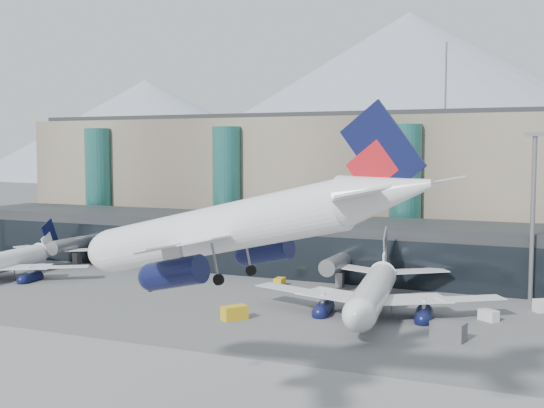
{
  "coord_description": "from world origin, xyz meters",
  "views": [
    {
      "loc": [
        34.15,
        -61.46,
        23.19
      ],
      "look_at": [
        -5.98,
        32.0,
        14.87
      ],
      "focal_mm": 45.0,
      "sensor_mm": 36.0,
      "label": 1
    }
  ],
  "objects": [
    {
      "name": "veh_h",
      "position": [
        -6.39,
        20.01,
        0.94
      ],
      "size": [
        3.43,
        3.82,
        1.88
      ],
      "primitive_type": "cube",
      "rotation": [
        0.0,
        0.0,
        0.96
      ],
      "color": "gold",
      "rests_on": "ground"
    },
    {
      "name": "mountain_ridge",
      "position": [
        15.97,
        380.0,
        45.74
      ],
      "size": [
        910.0,
        400.0,
        110.0
      ],
      "color": "gray",
      "rests_on": "ground"
    },
    {
      "name": "jet_parked_mid",
      "position": [
        9.94,
        32.5,
        4.54
      ],
      "size": [
        36.94,
        37.0,
        12.01
      ],
      "rotation": [
        0.0,
        0.0,
        1.71
      ],
      "color": "silver",
      "rests_on": "ground"
    },
    {
      "name": "jet_parked_left",
      "position": [
        -57.49,
        32.33,
        4.01
      ],
      "size": [
        32.73,
        32.5,
        10.6
      ],
      "rotation": [
        0.0,
        0.0,
        1.68
      ],
      "color": "silver",
      "rests_on": "ground"
    },
    {
      "name": "veh_c",
      "position": [
        21.86,
        21.34,
        1.12
      ],
      "size": [
        4.4,
        2.94,
        2.24
      ],
      "primitive_type": "cube",
      "rotation": [
        0.0,
        0.0,
        -0.21
      ],
      "color": "#525257",
      "rests_on": "ground"
    },
    {
      "name": "veh_b",
      "position": [
        -9.53,
        43.49,
        0.67
      ],
      "size": [
        1.43,
        2.32,
        1.33
      ],
      "primitive_type": "cube",
      "rotation": [
        0.0,
        0.0,
        1.57
      ],
      "color": "gold",
      "rests_on": "ground"
    },
    {
      "name": "terminal_main",
      "position": [
        -25.0,
        90.0,
        15.44
      ],
      "size": [
        130.0,
        30.0,
        31.0
      ],
      "color": "gray",
      "rests_on": "ground"
    },
    {
      "name": "lightmast_mid",
      "position": [
        30.0,
        48.0,
        14.42
      ],
      "size": [
        3.0,
        1.2,
        25.6
      ],
      "color": "slate",
      "rests_on": "ground"
    },
    {
      "name": "veh_g",
      "position": [
        25.4,
        32.95,
        0.74
      ],
      "size": [
        2.94,
        2.7,
        1.49
      ],
      "primitive_type": "cube",
      "rotation": [
        0.0,
        0.0,
        -0.63
      ],
      "color": "silver",
      "rests_on": "ground"
    },
    {
      "name": "teal_towers",
      "position": [
        -14.99,
        74.01,
        14.01
      ],
      "size": [
        116.4,
        19.4,
        46.0
      ],
      "color": "#256862",
      "rests_on": "ground"
    },
    {
      "name": "concourse",
      "position": [
        -0.02,
        57.73,
        4.97
      ],
      "size": [
        170.0,
        27.0,
        10.0
      ],
      "color": "black",
      "rests_on": "ground"
    },
    {
      "name": "hero_jet",
      "position": [
        10.71,
        -11.63,
        17.91
      ],
      "size": [
        34.99,
        34.95,
        11.35
      ],
      "rotation": [
        0.0,
        -0.22,
        -0.14
      ],
      "color": "silver",
      "rests_on": "ground"
    },
    {
      "name": "ground",
      "position": [
        0.0,
        0.0,
        0.0
      ],
      "size": [
        900.0,
        900.0,
        0.0
      ],
      "primitive_type": "plane",
      "color": "#515154",
      "rests_on": "ground"
    }
  ]
}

